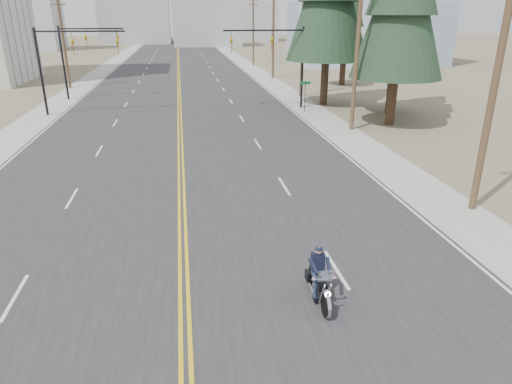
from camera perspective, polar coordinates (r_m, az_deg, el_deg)
The scene contains 21 objects.
ground_plane at distance 11.63m, azimuth -8.70°, elevation -21.73°, with size 400.00×400.00×0.00m, color #776D56.
road at distance 78.95m, azimuth -9.67°, elevation 15.19°, with size 20.00×200.00×0.01m, color #303033.
sidewalk_left at distance 79.82m, azimuth -18.21°, elevation 14.53°, with size 3.00×200.00×0.01m, color #A5A5A0.
sidewalk_right at distance 79.74m, azimuth -1.08°, elevation 15.53°, with size 3.00×200.00×0.01m, color #A5A5A0.
traffic_mast_left at distance 41.70m, azimuth -22.85°, elevation 15.58°, with size 7.10×0.26×7.00m.
traffic_mast_right at distance 41.58m, azimuth 3.06°, elevation 17.11°, with size 7.10×0.26×7.00m.
traffic_mast_far at distance 49.58m, azimuth -21.20°, elevation 16.37°, with size 6.10×0.26×7.00m.
street_sign at distance 40.43m, azimuth 6.17°, elevation 12.44°, with size 0.90×0.06×2.62m.
utility_pole_a at distance 20.69m, azimuth 27.87°, elevation 12.88°, with size 2.20×0.30×11.00m.
utility_pole_b at distance 33.89m, azimuth 12.57°, elevation 17.52°, with size 2.20×0.30×11.50m.
utility_pole_c at distance 48.18m, azimuth 5.84°, elevation 18.54°, with size 2.20×0.30×11.00m.
utility_pole_d at distance 62.79m, azimuth 2.18°, elevation 19.45°, with size 2.20×0.30×11.50m.
utility_pole_e at distance 79.53m, azimuth -0.35°, elevation 19.65°, with size 2.20×0.30×11.00m.
utility_pole_left at distance 58.03m, azimuth -22.97°, elevation 17.25°, with size 2.20×0.30×10.50m.
glass_building at distance 84.75m, azimuth 13.84°, elevation 22.07°, with size 24.00×16.00×20.00m, color #9EB5CC.
haze_bldg_a at distance 128.53m, azimuth -26.93°, elevation 20.48°, with size 14.00×12.00×22.00m, color #B7BCC6.
haze_bldg_b at distance 133.78m, azimuth -6.27°, elevation 20.70°, with size 18.00×14.00×14.00m, color #ADB2B7.
haze_bldg_c at distance 125.04m, azimuth 10.05°, elevation 21.41°, with size 16.00×12.00×18.00m, color #B7BCC6.
haze_bldg_e at distance 160.48m, azimuth -0.33°, elevation 20.53°, with size 14.00×14.00×12.00m, color #B7BCC6.
motorcyclist at distance 13.56m, azimuth 8.00°, elevation -10.43°, with size 0.90×2.09×1.63m, color black, non-canonical shape.
conifer_far at distance 57.29m, azimuth 11.27°, elevation 21.55°, with size 5.60×5.60×15.00m.
Camera 1 is at (0.27, -8.56, 7.88)m, focal length 32.00 mm.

